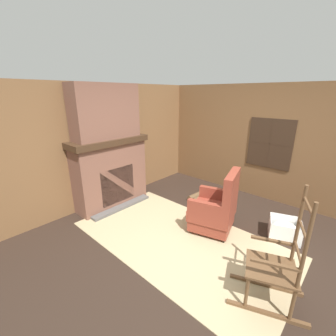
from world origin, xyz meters
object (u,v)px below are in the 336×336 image
object	(u,v)px
armchair	(216,210)
decorative_plate_on_mantel	(103,131)
oil_lamp_vase	(79,137)
firewood_stack	(201,198)
storage_case	(130,131)
rocking_chair	(276,269)
laundry_basket	(285,229)

from	to	relation	value
armchair	decorative_plate_on_mantel	distance (m)	2.48
oil_lamp_vase	decorative_plate_on_mantel	size ratio (longest dim) A/B	0.99
armchair	oil_lamp_vase	distance (m)	2.61
firewood_stack	storage_case	world-z (taller)	storage_case
rocking_chair	laundry_basket	size ratio (longest dim) A/B	2.40
oil_lamp_vase	storage_case	xyz separation A→B (m)	(0.00, 1.09, -0.04)
armchair	storage_case	size ratio (longest dim) A/B	4.14
oil_lamp_vase	rocking_chair	bearing A→B (deg)	5.97
firewood_stack	oil_lamp_vase	size ratio (longest dim) A/B	1.74
armchair	oil_lamp_vase	bearing A→B (deg)	12.20
rocking_chair	laundry_basket	distance (m)	1.37
storage_case	firewood_stack	bearing A→B (deg)	30.30
firewood_stack	laundry_basket	distance (m)	1.72
decorative_plate_on_mantel	firewood_stack	bearing A→B (deg)	46.02
armchair	storage_case	bearing A→B (deg)	-15.19
firewood_stack	laundry_basket	xyz separation A→B (m)	(1.70, -0.20, 0.09)
armchair	storage_case	xyz separation A→B (m)	(-2.09, -0.03, 1.06)
armchair	rocking_chair	world-z (taller)	rocking_chair
armchair	rocking_chair	xyz separation A→B (m)	(1.17, -0.78, 0.07)
firewood_stack	laundry_basket	bearing A→B (deg)	-6.59
rocking_chair	storage_case	size ratio (longest dim) A/B	5.27
oil_lamp_vase	laundry_basket	bearing A→B (deg)	28.85
rocking_chair	oil_lamp_vase	distance (m)	3.44
oil_lamp_vase	armchair	bearing A→B (deg)	28.13
firewood_stack	decorative_plate_on_mantel	world-z (taller)	decorative_plate_on_mantel
rocking_chair	oil_lamp_vase	world-z (taller)	oil_lamp_vase
firewood_stack	storage_case	distance (m)	2.04
armchair	firewood_stack	size ratio (longest dim) A/B	2.21
firewood_stack	laundry_basket	world-z (taller)	laundry_basket
firewood_stack	storage_case	size ratio (longest dim) A/B	1.87
laundry_basket	armchair	bearing A→B (deg)	-149.56
firewood_stack	armchair	bearing A→B (deg)	-43.56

